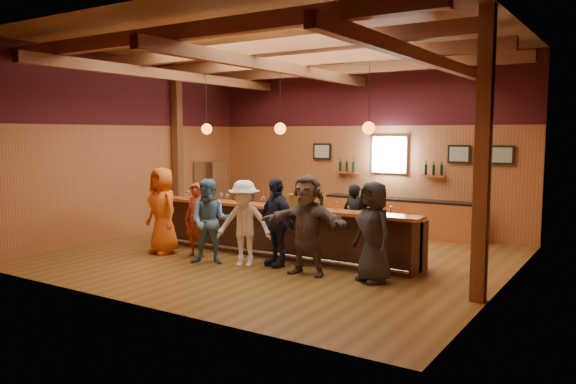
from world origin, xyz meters
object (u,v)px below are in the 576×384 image
ice_bucket (293,201)px  customer_redvest (196,220)px  stainless_fridge (212,192)px  bartender (355,219)px  customer_denim (210,221)px  bar_counter (285,231)px  customer_white (244,223)px  customer_dark (373,232)px  back_bar_cabinet (400,217)px  customer_brown (307,225)px  customer_navy (276,222)px  customer_orange (163,210)px  bottle_a (302,200)px

ice_bucket → customer_redvest: bearing=-157.6°
stainless_fridge → bartender: stainless_fridge is taller
bartender → customer_redvest: bearing=43.6°
bartender → customer_denim: bearing=55.6°
bar_counter → customer_white: (-0.15, -1.24, 0.33)m
bar_counter → customer_denim: 1.70m
customer_white → customer_dark: size_ratio=0.95×
back_bar_cabinet → customer_dark: bearing=-74.1°
customer_brown → customer_white: bearing=179.3°
customer_navy → customer_dark: size_ratio=0.98×
customer_denim → ice_bucket: 1.73m
bar_counter → customer_navy: customer_navy is taller
customer_white → stainless_fridge: bearing=114.7°
customer_redvest → customer_brown: 2.73m
stainless_fridge → bar_counter: bearing=-30.8°
customer_navy → customer_orange: bearing=-152.5°
customer_redvest → bartender: bearing=32.9°
customer_orange → customer_navy: bearing=20.5°
bartender → stainless_fridge: bearing=-8.9°
back_bar_cabinet → customer_dark: 4.75m
stainless_fridge → customer_dark: (6.59, -3.43, -0.01)m
stainless_fridge → customer_navy: stainless_fridge is taller
customer_redvest → bottle_a: customer_redvest is taller
back_bar_cabinet → customer_redvest: size_ratio=2.55×
back_bar_cabinet → ice_bucket: 4.04m
back_bar_cabinet → customer_redvest: bearing=-119.8°
back_bar_cabinet → customer_brown: 4.74m
back_bar_cabinet → bottle_a: 3.88m
customer_denim → ice_bucket: bearing=15.5°
stainless_fridge → customer_redvest: size_ratio=1.15×
customer_redvest → customer_brown: bearing=-3.5°
customer_orange → customer_redvest: size_ratio=1.20×
back_bar_cabinet → bartender: bartender is taller
customer_redvest → bar_counter: bearing=33.8°
customer_denim → customer_brown: customer_brown is taller
bottle_a → customer_brown: bearing=-54.2°
stainless_fridge → bartender: size_ratio=1.17×
customer_denim → bartender: size_ratio=1.11×
bartender → ice_bucket: (-0.81, -1.18, 0.48)m
ice_bucket → customer_navy: bearing=-94.2°
customer_brown → bar_counter: bearing=132.4°
customer_white → customer_navy: (0.52, 0.34, 0.03)m
stainless_fridge → customer_dark: 7.43m
customer_orange → ice_bucket: 2.94m
bartender → ice_bucket: bearing=63.4°
bar_counter → bartender: (1.23, 0.85, 0.24)m
customer_redvest → customer_denim: 0.73m
customer_orange → bartender: (3.58, 2.10, -0.17)m
customer_orange → customer_navy: customer_orange is taller
customer_white → bartender: size_ratio=1.11×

